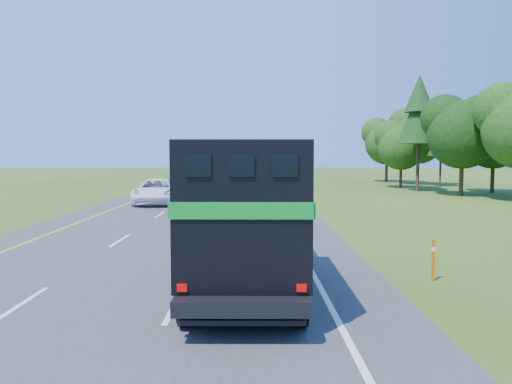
% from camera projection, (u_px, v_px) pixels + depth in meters
% --- Properties ---
extents(road, '(15.00, 260.00, 0.04)m').
position_uv_depth(road, '(215.00, 191.00, 50.73)').
color(road, '#38383A').
rests_on(road, ground).
extents(lane_markings, '(11.15, 260.00, 0.01)m').
position_uv_depth(lane_markings, '(215.00, 190.00, 50.73)').
color(lane_markings, yellow).
rests_on(lane_markings, road).
extents(horse_truck, '(2.87, 8.71, 3.84)m').
position_uv_depth(horse_truck, '(246.00, 212.00, 13.18)').
color(horse_truck, black).
rests_on(horse_truck, road).
extents(white_suv, '(3.45, 6.77, 1.83)m').
position_uv_depth(white_suv, '(157.00, 191.00, 36.54)').
color(white_suv, white).
rests_on(white_suv, road).
extents(far_car, '(2.13, 4.87, 1.63)m').
position_uv_depth(far_car, '(218.00, 168.00, 112.51)').
color(far_car, silver).
rests_on(far_car, road).
extents(delineator, '(0.10, 0.05, 1.18)m').
position_uv_depth(delineator, '(433.00, 259.00, 14.19)').
color(delineator, '#EB520C').
rests_on(delineator, ground).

